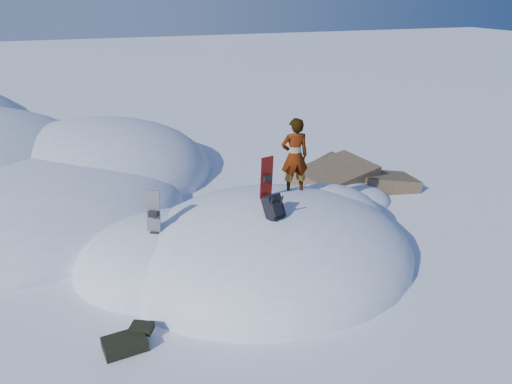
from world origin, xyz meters
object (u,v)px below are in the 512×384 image
object	(u,v)px
snowboard_red	(266,190)
person	(295,156)
backpack	(274,207)
snowboard_dark	(154,226)

from	to	relation	value
snowboard_red	person	distance (m)	1.13
snowboard_red	backpack	world-z (taller)	snowboard_red
backpack	snowboard_red	bearing A→B (deg)	53.93
backpack	person	bearing A→B (deg)	27.05
snowboard_dark	person	world-z (taller)	person
snowboard_dark	backpack	size ratio (longest dim) A/B	2.69
snowboard_red	backpack	bearing A→B (deg)	-113.63
snowboard_dark	backpack	world-z (taller)	same
backpack	snowboard_dark	bearing A→B (deg)	133.36
snowboard_red	person	xyz separation A→B (m)	(0.88, 0.41, 0.58)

